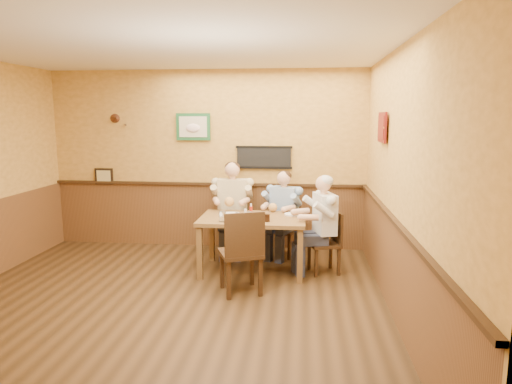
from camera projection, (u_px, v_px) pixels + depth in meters
room at (173, 153)px, 4.88m from camera, size 5.02×5.03×2.81m
dining_table at (253, 224)px, 6.10m from camera, size 1.40×0.90×0.75m
chair_back_left at (233, 225)px, 6.94m from camera, size 0.43×0.43×0.89m
chair_back_right at (284, 229)px, 6.84m from camera, size 0.49×0.49×0.81m
chair_right_end at (324, 243)px, 6.09m from camera, size 0.48×0.48×0.83m
chair_near_side at (241, 251)px, 5.39m from camera, size 0.61×0.61×1.01m
diner_tan_shirt at (233, 213)px, 6.91m from camera, size 0.61×0.61×1.27m
diner_blue_polo at (284, 218)px, 6.81m from camera, size 0.70×0.70×1.16m
diner_white_elder at (324, 230)px, 6.06m from camera, size 0.68×0.68×1.19m
water_glass_left at (222, 216)px, 5.82m from camera, size 0.11×0.11×0.13m
water_glass_mid at (250, 217)px, 5.78m from camera, size 0.11×0.11×0.13m
cola_tumbler at (267, 218)px, 5.83m from camera, size 0.09×0.09×0.10m
hot_sauce_bottle at (251, 211)px, 6.07m from camera, size 0.04×0.04×0.17m
salt_shaker at (246, 212)px, 6.16m from camera, size 0.05×0.05×0.09m
pepper_shaker at (237, 216)px, 6.00m from camera, size 0.04×0.04×0.08m
plate_far_left at (231, 214)px, 6.23m from camera, size 0.29×0.29×0.02m
plate_far_right at (293, 214)px, 6.24m from camera, size 0.26×0.26×0.02m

